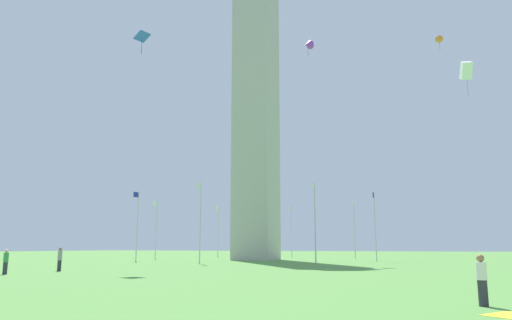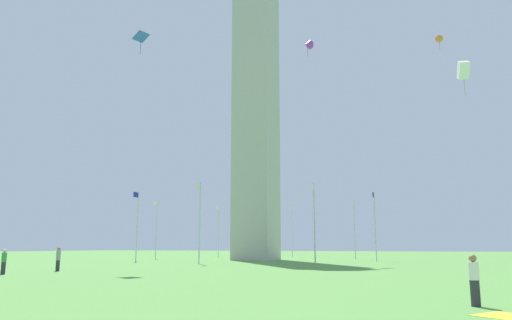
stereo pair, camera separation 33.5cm
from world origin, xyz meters
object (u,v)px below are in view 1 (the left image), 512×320
flagpole_nw (137,223)px  person_white_shirt (482,280)px  flagpole_ne (315,219)px  kite_blue_diamond (142,37)px  kite_white_box (466,71)px  obelisk_monument (256,89)px  flagpole_se (354,227)px  flagpole_sw (218,229)px  person_gray_shirt (60,259)px  kite_orange_delta (439,40)px  flagpole_e (375,223)px  flagpole_s (291,229)px  kite_purple_delta (308,45)px  flagpole_n (200,219)px  person_green_shirt (6,262)px  flagpole_w (156,227)px

flagpole_nw → person_white_shirt: 50.74m
flagpole_ne → kite_blue_diamond: (15.67, -12.06, 16.37)m
kite_white_box → person_white_shirt: bearing=-2.8°
obelisk_monument → flagpole_se: (-11.39, 11.45, -19.62)m
obelisk_monument → flagpole_sw: (-11.39, -11.45, -19.62)m
person_gray_shirt → obelisk_monument: bearing=-29.7°
kite_white_box → kite_orange_delta: size_ratio=1.10×
kite_orange_delta → flagpole_se: bearing=-130.3°
flagpole_se → flagpole_sw: 22.89m
flagpole_e → kite_white_box: size_ratio=3.99×
person_gray_shirt → flagpole_nw: bearing=-3.5°
flagpole_ne → flagpole_s: (-27.63, -11.45, 0.00)m
person_gray_shirt → kite_purple_delta: bearing=-48.5°
flagpole_n → flagpole_nw: bearing=-112.5°
flagpole_nw → kite_orange_delta: bearing=107.0°
flagpole_s → flagpole_nw: (27.63, -11.45, 0.00)m
flagpole_s → kite_orange_delta: 37.83m
person_green_shirt → kite_blue_diamond: (-11.10, 2.11, 20.29)m
obelisk_monument → flagpole_n: size_ratio=5.61×
flagpole_se → flagpole_nw: size_ratio=1.00×
flagpole_sw → kite_blue_diamond: 43.27m
flagpole_se → flagpole_nw: (22.89, -22.89, 0.00)m
flagpole_nw → kite_purple_delta: size_ratio=3.76×
flagpole_n → kite_orange_delta: size_ratio=4.38×
flagpole_ne → person_white_shirt: 37.29m
flagpole_se → kite_orange_delta: kite_orange_delta is taller
kite_blue_diamond → flagpole_s: bearing=179.2°
flagpole_nw → flagpole_n: bearing=67.5°
flagpole_se → kite_blue_diamond: size_ratio=4.32×
kite_blue_diamond → kite_white_box: 29.03m
flagpole_n → person_white_shirt: 39.37m
flagpole_ne → flagpole_s: same height
flagpole_n → flagpole_se: (-27.63, 11.45, 0.00)m
flagpole_ne → person_gray_shirt: bearing=-32.2°
flagpole_s → person_green_shirt: flagpole_s is taller
flagpole_n → kite_white_box: bearing=58.7°
obelisk_monument → flagpole_e: bearing=89.8°
flagpole_s → person_white_shirt: bearing=22.7°
flagpole_se → kite_purple_delta: (16.96, -2.02, 22.70)m
flagpole_e → flagpole_ne: bearing=-22.5°
flagpole_nw → kite_blue_diamond: (15.67, 10.83, 16.37)m
flagpole_nw → person_white_shirt: bearing=47.5°
person_white_shirt → kite_white_box: bearing=-55.2°
obelisk_monument → kite_blue_diamond: obelisk_monument is taller
kite_blue_diamond → kite_orange_delta: (-26.89, 25.83, 6.56)m
obelisk_monument → kite_orange_delta: size_ratio=24.58×
flagpole_n → person_white_shirt: flagpole_n is taller
flagpole_w → person_white_shirt: size_ratio=5.45×
flagpole_s → flagpole_nw: same height
flagpole_e → flagpole_s: bearing=-135.0°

